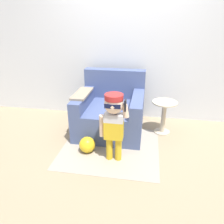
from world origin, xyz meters
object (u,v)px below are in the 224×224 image
at_px(person_child, 114,118).
at_px(toy_ball, 87,145).
at_px(side_table, 164,114).
at_px(armchair, 111,112).

distance_m(person_child, toy_ball, 0.62).
height_order(person_child, side_table, person_child).
xyz_separation_m(person_child, side_table, (0.64, 0.82, -0.28)).
distance_m(armchair, side_table, 0.82).
relative_size(armchair, toy_ball, 4.68).
height_order(side_table, toy_ball, side_table).
bearing_deg(person_child, side_table, 52.04).
distance_m(armchair, person_child, 0.87).
height_order(armchair, toy_ball, armchair).
bearing_deg(side_table, armchair, -178.41).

